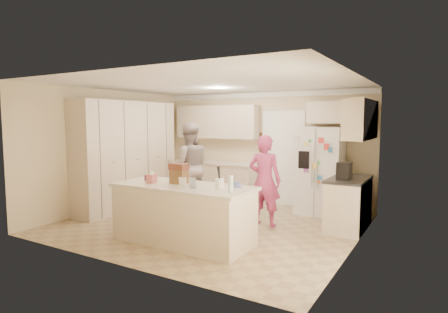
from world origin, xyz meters
The scene contains 41 objects.
floor centered at (0.00, 0.00, -0.01)m, with size 5.20×4.60×0.02m, color #9D8861.
ceiling centered at (0.00, 0.00, 2.61)m, with size 5.20×4.60×0.02m, color white.
wall_back centered at (0.00, 2.31, 1.30)m, with size 5.20×0.02×2.60m, color beige.
wall_front centered at (0.00, -2.31, 1.30)m, with size 5.20×0.02×2.60m, color beige.
wall_left centered at (-2.61, 0.00, 1.30)m, with size 0.02×4.60×2.60m, color beige.
wall_right centered at (2.61, 0.00, 1.30)m, with size 0.02×4.60×2.60m, color beige.
crown_back centered at (0.00, 2.26, 2.53)m, with size 5.20×0.08×0.12m, color white.
pantry_bank centered at (-2.30, 0.20, 1.18)m, with size 0.60×2.60×2.35m, color beige.
back_base_cab centered at (-1.15, 2.00, 0.44)m, with size 2.20×0.60×0.88m, color beige.
back_countertop centered at (-1.15, 1.99, 0.90)m, with size 2.24×0.63×0.04m, color beige.
back_upper_cab centered at (-1.15, 2.12, 1.90)m, with size 2.20×0.35×0.80m, color beige.
doorway_opening centered at (0.55, 2.28, 1.05)m, with size 0.90×0.06×2.10m, color black.
doorway_casing centered at (0.55, 2.24, 1.05)m, with size 1.02×0.03×2.22m, color white.
wall_frame_upper centered at (0.02, 2.27, 1.55)m, with size 0.15×0.02×0.20m, color brown.
wall_frame_lower centered at (0.02, 2.27, 1.28)m, with size 0.15×0.02×0.20m, color brown.
refrigerator centered at (1.53, 1.81, 0.90)m, with size 0.90×0.70×1.80m, color white.
fridge_seam centered at (1.53, 1.46, 0.90)m, with size 0.01×0.02×1.78m, color gray.
fridge_dispenser centered at (1.31, 1.45, 1.15)m, with size 0.22×0.03×0.35m, color black.
fridge_handle_l centered at (1.48, 1.44, 1.05)m, with size 0.02×0.02×0.85m, color silver.
fridge_handle_r centered at (1.58, 1.44, 1.05)m, with size 0.02×0.02×0.85m, color silver.
over_fridge_cab centered at (1.65, 2.12, 2.10)m, with size 0.95×0.35×0.45m, color beige.
right_base_cab centered at (2.30, 1.00, 0.44)m, with size 0.60×1.20×0.88m, color beige.
right_countertop centered at (2.29, 1.00, 0.90)m, with size 0.63×1.24×0.04m, color #2D2B28.
right_upper_cab centered at (2.43, 1.20, 1.95)m, with size 0.35×1.50×0.70m, color beige.
coffee_maker centered at (2.25, 0.80, 1.07)m, with size 0.22×0.28×0.30m, color black.
island_base centered at (0.20, -1.10, 0.44)m, with size 2.20×0.90×0.88m, color beige.
island_top centered at (0.20, -1.10, 0.90)m, with size 2.28×0.96×0.05m, color beige.
utensil_crock centered at (0.85, -1.05, 1.00)m, with size 0.13×0.13×0.15m, color white.
tissue_box centered at (-0.35, -1.20, 1.00)m, with size 0.13×0.13×0.14m, color #D46A6B.
tissue_plume centered at (-0.35, -1.20, 1.10)m, with size 0.08×0.08×0.08m, color white.
dollhouse_body centered at (0.05, -1.00, 1.04)m, with size 0.26×0.18×0.22m, color brown.
dollhouse_roof centered at (0.05, -1.00, 1.20)m, with size 0.28×0.20×0.10m, color #592D1E.
jam_jar centered at (-0.60, -1.05, 0.97)m, with size 0.07×0.07×0.09m, color #59263F.
greeting_card_a centered at (0.35, -1.30, 1.01)m, with size 0.12×0.01×0.16m, color white.
greeting_card_b centered at (0.50, -1.25, 1.01)m, with size 0.12×0.01×0.16m, color silver.
water_bottle centered at (1.15, -1.25, 1.04)m, with size 0.07×0.07×0.24m, color silver.
shaker_salt centered at (1.02, -0.88, 0.97)m, with size 0.05×0.05×0.09m, color #4558A6.
shaker_pepper centered at (1.09, -0.88, 0.97)m, with size 0.05×0.05×0.09m, color #4558A6.
teen_boy centered at (-1.03, 0.76, 0.95)m, with size 0.92×0.72×1.89m, color gray.
teen_girl centered at (0.91, 0.44, 0.84)m, with size 0.61×0.40×1.68m, color #C3378D.
fridge_magnets centered at (1.53, 1.45, 0.90)m, with size 0.76×0.02×1.44m, color tan, non-canonical shape.
Camera 1 is at (3.70, -5.78, 1.94)m, focal length 30.00 mm.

